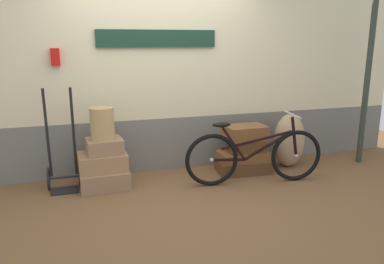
{
  "coord_description": "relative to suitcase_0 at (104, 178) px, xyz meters",
  "views": [
    {
      "loc": [
        -1.03,
        -4.03,
        1.71
      ],
      "look_at": [
        0.3,
        0.26,
        0.62
      ],
      "focal_mm": 35.49,
      "sensor_mm": 36.0,
      "label": 1
    }
  ],
  "objects": [
    {
      "name": "ground",
      "position": [
        0.77,
        -0.36,
        -0.13
      ],
      "size": [
        9.21,
        5.2,
        0.06
      ],
      "primitive_type": "cube",
      "color": "brown"
    },
    {
      "name": "station_building",
      "position": [
        0.78,
        0.49,
        1.13
      ],
      "size": [
        7.21,
        0.74,
        2.46
      ],
      "color": "slate",
      "rests_on": "ground"
    },
    {
      "name": "suitcase_0",
      "position": [
        0.0,
        0.0,
        0.0
      ],
      "size": [
        0.57,
        0.49,
        0.21
      ],
      "primitive_type": "cube",
      "rotation": [
        0.0,
        0.0,
        0.02
      ],
      "color": "#937051",
      "rests_on": "ground"
    },
    {
      "name": "suitcase_1",
      "position": [
        -0.01,
        0.02,
        0.2
      ],
      "size": [
        0.57,
        0.45,
        0.2
      ],
      "primitive_type": "cube",
      "rotation": [
        0.0,
        0.0,
        0.04
      ],
      "color": "#9E754C",
      "rests_on": "suitcase_0"
    },
    {
      "name": "suitcase_2",
      "position": [
        0.02,
        0.02,
        0.39
      ],
      "size": [
        0.44,
        0.38,
        0.17
      ],
      "primitive_type": "cube",
      "rotation": [
        0.0,
        0.0,
        0.08
      ],
      "color": "#937051",
      "rests_on": "suitcase_1"
    },
    {
      "name": "suitcase_3",
      "position": [
        1.81,
        -0.01,
        -0.02
      ],
      "size": [
        0.71,
        0.46,
        0.16
      ],
      "primitive_type": "cube",
      "rotation": [
        0.0,
        0.0,
        -0.08
      ],
      "color": "brown",
      "rests_on": "ground"
    },
    {
      "name": "suitcase_4",
      "position": [
        1.8,
        0.02,
        0.11
      ],
      "size": [
        0.64,
        0.4,
        0.11
      ],
      "primitive_type": "cube",
      "rotation": [
        0.0,
        0.0,
        0.02
      ],
      "color": "brown",
      "rests_on": "suitcase_3"
    },
    {
      "name": "suitcase_5",
      "position": [
        1.85,
        0.0,
        0.25
      ],
      "size": [
        0.48,
        0.32,
        0.16
      ],
      "primitive_type": "cube",
      "rotation": [
        0.0,
        0.0,
        -0.07
      ],
      "color": "brown",
      "rests_on": "suitcase_4"
    },
    {
      "name": "suitcase_6",
      "position": [
        1.83,
        0.02,
        0.42
      ],
      "size": [
        0.53,
        0.37,
        0.18
      ],
      "primitive_type": "cube",
      "rotation": [
        0.0,
        0.0,
        0.02
      ],
      "color": "brown",
      "rests_on": "suitcase_5"
    },
    {
      "name": "wicker_basket",
      "position": [
        0.01,
        0.0,
        0.67
      ],
      "size": [
        0.27,
        0.27,
        0.38
      ],
      "primitive_type": "cylinder",
      "color": "tan",
      "rests_on": "suitcase_2"
    },
    {
      "name": "luggage_trolley",
      "position": [
        -0.46,
        0.08,
        0.19
      ],
      "size": [
        0.37,
        0.35,
        1.2
      ],
      "color": "black",
      "rests_on": "ground"
    },
    {
      "name": "burlap_sack",
      "position": [
        2.49,
        0.02,
        0.27
      ],
      "size": [
        0.43,
        0.36,
        0.74
      ],
      "primitive_type": "ellipsoid",
      "color": "tan",
      "rests_on": "ground"
    },
    {
      "name": "bicycle",
      "position": [
        1.75,
        -0.42,
        0.24
      ],
      "size": [
        1.7,
        0.46,
        0.85
      ],
      "color": "black",
      "rests_on": "ground"
    }
  ]
}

